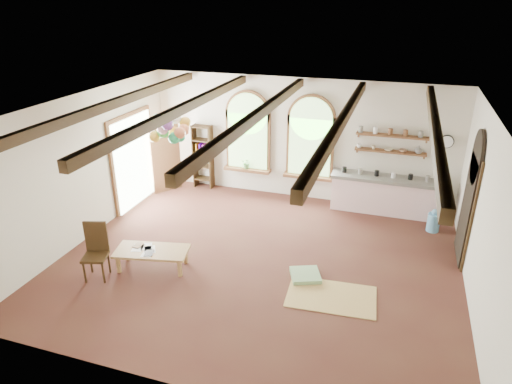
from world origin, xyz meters
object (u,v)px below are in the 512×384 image
at_px(coffee_table, 152,252).
at_px(side_chair, 97,262).
at_px(balloon_cluster, 171,129).
at_px(kitchen_counter, 385,194).

height_order(coffee_table, side_chair, side_chair).
bearing_deg(coffee_table, balloon_cluster, 103.00).
bearing_deg(kitchen_counter, side_chair, -137.26).
bearing_deg(balloon_cluster, kitchen_counter, 24.34).
height_order(kitchen_counter, side_chair, side_chair).
bearing_deg(coffee_table, side_chair, -144.58).
bearing_deg(kitchen_counter, balloon_cluster, -155.66).
xyz_separation_m(coffee_table, balloon_cluster, (-0.46, 1.98, 1.97)).
relative_size(coffee_table, balloon_cluster, 1.33).
xyz_separation_m(side_chair, balloon_cluster, (0.40, 2.59, 2.01)).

